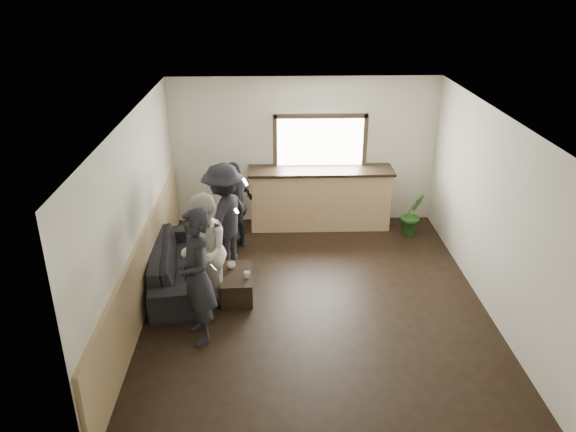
{
  "coord_description": "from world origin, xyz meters",
  "views": [
    {
      "loc": [
        -0.61,
        -7.15,
        4.59
      ],
      "look_at": [
        -0.38,
        0.4,
        1.22
      ],
      "focal_mm": 35.0,
      "sensor_mm": 36.0,
      "label": 1
    }
  ],
  "objects_px": {
    "bar_counter": "(320,194)",
    "person_c": "(224,218)",
    "cup_b": "(247,275)",
    "sofa": "(181,264)",
    "person_d": "(236,206)",
    "coffee_table": "(237,284)",
    "cup_a": "(231,265)",
    "potted_plant": "(412,214)",
    "person_a": "(197,277)",
    "person_b": "(204,252)"
  },
  "relations": [
    {
      "from": "potted_plant",
      "to": "person_d",
      "type": "xyz_separation_m",
      "value": [
        -3.22,
        -0.45,
        0.39
      ]
    },
    {
      "from": "cup_a",
      "to": "person_b",
      "type": "distance_m",
      "value": 0.68
    },
    {
      "from": "coffee_table",
      "to": "person_c",
      "type": "height_order",
      "value": "person_c"
    },
    {
      "from": "coffee_table",
      "to": "person_a",
      "type": "relative_size",
      "value": 0.45
    },
    {
      "from": "sofa",
      "to": "person_b",
      "type": "relative_size",
      "value": 1.34
    },
    {
      "from": "potted_plant",
      "to": "person_d",
      "type": "relative_size",
      "value": 0.51
    },
    {
      "from": "cup_a",
      "to": "cup_b",
      "type": "xyz_separation_m",
      "value": [
        0.25,
        -0.29,
        -0.0
      ]
    },
    {
      "from": "sofa",
      "to": "person_b",
      "type": "distance_m",
      "value": 0.92
    },
    {
      "from": "coffee_table",
      "to": "bar_counter",
      "type": "bearing_deg",
      "value": 59.55
    },
    {
      "from": "person_b",
      "to": "person_d",
      "type": "height_order",
      "value": "person_b"
    },
    {
      "from": "cup_b",
      "to": "person_d",
      "type": "height_order",
      "value": "person_d"
    },
    {
      "from": "sofa",
      "to": "person_c",
      "type": "distance_m",
      "value": 0.99
    },
    {
      "from": "bar_counter",
      "to": "person_b",
      "type": "height_order",
      "value": "bar_counter"
    },
    {
      "from": "person_c",
      "to": "bar_counter",
      "type": "bearing_deg",
      "value": 160.22
    },
    {
      "from": "sofa",
      "to": "cup_a",
      "type": "distance_m",
      "value": 0.83
    },
    {
      "from": "person_c",
      "to": "cup_b",
      "type": "bearing_deg",
      "value": 47.73
    },
    {
      "from": "sofa",
      "to": "person_d",
      "type": "relative_size",
      "value": 1.45
    },
    {
      "from": "cup_b",
      "to": "person_c",
      "type": "bearing_deg",
      "value": 111.54
    },
    {
      "from": "coffee_table",
      "to": "person_c",
      "type": "relative_size",
      "value": 0.46
    },
    {
      "from": "bar_counter",
      "to": "person_c",
      "type": "bearing_deg",
      "value": -135.97
    },
    {
      "from": "coffee_table",
      "to": "cup_b",
      "type": "height_order",
      "value": "cup_b"
    },
    {
      "from": "bar_counter",
      "to": "cup_a",
      "type": "bearing_deg",
      "value": -123.71
    },
    {
      "from": "sofa",
      "to": "coffee_table",
      "type": "bearing_deg",
      "value": -120.9
    },
    {
      "from": "potted_plant",
      "to": "person_b",
      "type": "distance_m",
      "value": 4.25
    },
    {
      "from": "cup_b",
      "to": "person_b",
      "type": "xyz_separation_m",
      "value": [
        -0.6,
        -0.1,
        0.44
      ]
    },
    {
      "from": "cup_a",
      "to": "potted_plant",
      "type": "distance_m",
      "value": 3.73
    },
    {
      "from": "sofa",
      "to": "cup_a",
      "type": "relative_size",
      "value": 19.29
    },
    {
      "from": "cup_b",
      "to": "person_a",
      "type": "height_order",
      "value": "person_a"
    },
    {
      "from": "cup_a",
      "to": "person_d",
      "type": "height_order",
      "value": "person_d"
    },
    {
      "from": "cup_a",
      "to": "person_b",
      "type": "height_order",
      "value": "person_b"
    },
    {
      "from": "cup_b",
      "to": "potted_plant",
      "type": "bearing_deg",
      "value": 35.95
    },
    {
      "from": "cup_a",
      "to": "cup_b",
      "type": "distance_m",
      "value": 0.38
    },
    {
      "from": "bar_counter",
      "to": "cup_a",
      "type": "distance_m",
      "value": 2.79
    },
    {
      "from": "potted_plant",
      "to": "person_d",
      "type": "height_order",
      "value": "person_d"
    },
    {
      "from": "bar_counter",
      "to": "person_a",
      "type": "height_order",
      "value": "bar_counter"
    },
    {
      "from": "sofa",
      "to": "person_b",
      "type": "bearing_deg",
      "value": -150.65
    },
    {
      "from": "bar_counter",
      "to": "coffee_table",
      "type": "relative_size",
      "value": 3.23
    },
    {
      "from": "coffee_table",
      "to": "cup_a",
      "type": "bearing_deg",
      "value": 117.0
    },
    {
      "from": "bar_counter",
      "to": "person_d",
      "type": "xyz_separation_m",
      "value": [
        -1.54,
        -0.9,
        0.16
      ]
    },
    {
      "from": "sofa",
      "to": "bar_counter",
      "type": "bearing_deg",
      "value": -55.55
    },
    {
      "from": "cup_b",
      "to": "person_c",
      "type": "distance_m",
      "value": 1.16
    },
    {
      "from": "coffee_table",
      "to": "potted_plant",
      "type": "distance_m",
      "value": 3.75
    },
    {
      "from": "potted_plant",
      "to": "cup_b",
      "type": "bearing_deg",
      "value": -144.05
    },
    {
      "from": "potted_plant",
      "to": "person_a",
      "type": "distance_m",
      "value": 4.76
    },
    {
      "from": "person_d",
      "to": "cup_a",
      "type": "bearing_deg",
      "value": 31.93
    },
    {
      "from": "potted_plant",
      "to": "person_a",
      "type": "height_order",
      "value": "person_a"
    },
    {
      "from": "cup_a",
      "to": "person_c",
      "type": "bearing_deg",
      "value": 101.32
    },
    {
      "from": "bar_counter",
      "to": "coffee_table",
      "type": "bearing_deg",
      "value": -120.45
    },
    {
      "from": "potted_plant",
      "to": "person_b",
      "type": "xyz_separation_m",
      "value": [
        -3.57,
        -2.26,
        0.46
      ]
    },
    {
      "from": "bar_counter",
      "to": "person_c",
      "type": "height_order",
      "value": "bar_counter"
    }
  ]
}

